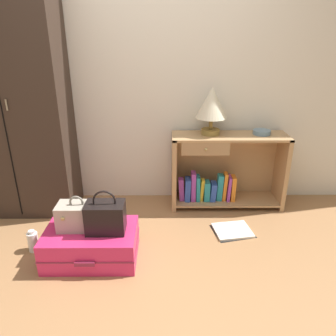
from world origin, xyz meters
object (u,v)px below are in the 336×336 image
(train_case, at_px, (78,216))
(bowl, at_px, (262,132))
(suitcase_large, at_px, (92,244))
(bottle, at_px, (33,241))
(table_lamp, at_px, (212,104))
(handbag, at_px, (106,217))
(open_book_on_floor, at_px, (232,231))
(wardrobe, at_px, (13,99))
(bookshelf, at_px, (222,172))

(train_case, bearing_deg, bowl, 28.26)
(suitcase_large, height_order, bottle, suitcase_large)
(table_lamp, bearing_deg, suitcase_large, -138.27)
(handbag, bearing_deg, open_book_on_floor, 19.00)
(suitcase_large, height_order, open_book_on_floor, suitcase_large)
(table_lamp, distance_m, open_book_on_floor, 1.14)
(train_case, bearing_deg, open_book_on_floor, 14.15)
(suitcase_large, relative_size, open_book_on_floor, 1.81)
(wardrobe, distance_m, bookshelf, 2.02)
(bookshelf, height_order, train_case, bookshelf)
(suitcase_large, height_order, train_case, train_case)
(bottle, bearing_deg, train_case, -8.17)
(handbag, relative_size, bottle, 1.82)
(bookshelf, relative_size, suitcase_large, 1.57)
(bowl, bearing_deg, suitcase_large, -149.22)
(suitcase_large, distance_m, handbag, 0.27)
(wardrobe, distance_m, open_book_on_floor, 2.23)
(bookshelf, xyz_separation_m, handbag, (-0.99, -0.87, 0.02))
(handbag, bearing_deg, train_case, 169.22)
(table_lamp, relative_size, open_book_on_floor, 1.14)
(train_case, height_order, bottle, train_case)
(wardrobe, xyz_separation_m, open_book_on_floor, (1.92, -0.45, -1.06))
(open_book_on_floor, bearing_deg, wardrobe, 166.83)
(bottle, bearing_deg, table_lamp, 28.05)
(table_lamp, bearing_deg, wardrobe, -177.42)
(suitcase_large, bearing_deg, table_lamp, 41.73)
(wardrobe, distance_m, bottle, 1.24)
(wardrobe, height_order, table_lamp, wardrobe)
(wardrobe, xyz_separation_m, handbag, (0.89, -0.80, -0.71))
(wardrobe, height_order, suitcase_large, wardrobe)
(bowl, height_order, suitcase_large, bowl)
(wardrobe, distance_m, suitcase_large, 1.46)
(train_case, relative_size, handbag, 0.90)
(suitcase_large, bearing_deg, handbag, -1.62)
(wardrobe, xyz_separation_m, bottle, (0.28, -0.70, -0.98))
(bowl, bearing_deg, train_case, -151.74)
(bottle, relative_size, open_book_on_floor, 0.48)
(suitcase_large, distance_m, train_case, 0.24)
(table_lamp, xyz_separation_m, handbag, (-0.86, -0.88, -0.64))
(train_case, bearing_deg, bookshelf, 34.37)
(wardrobe, relative_size, suitcase_large, 3.10)
(wardrobe, xyz_separation_m, table_lamp, (1.75, 0.08, -0.06))
(bookshelf, bearing_deg, table_lamp, 174.41)
(wardrobe, bearing_deg, suitcase_large, -45.98)
(bookshelf, bearing_deg, bowl, 1.58)
(wardrobe, bearing_deg, train_case, -48.14)
(bookshelf, height_order, table_lamp, table_lamp)
(table_lamp, relative_size, bowl, 2.69)
(bowl, distance_m, handbag, 1.65)
(table_lamp, relative_size, train_case, 1.47)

